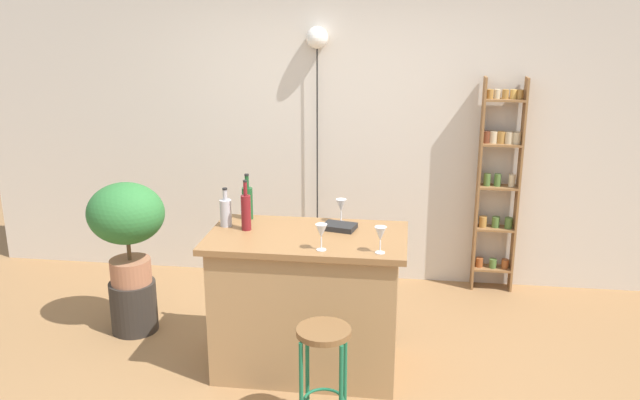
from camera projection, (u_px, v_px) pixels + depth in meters
ground at (301, 390)px, 4.24m from camera, size 12.00×12.00×0.00m
back_wall at (336, 122)px, 5.70m from camera, size 6.40×0.10×2.80m
kitchen_counter at (307, 302)px, 4.39m from camera, size 1.29×0.73×0.95m
bar_stool at (324, 357)px, 3.68m from camera, size 0.31×0.31×0.66m
spice_shelf at (498, 182)px, 5.51m from camera, size 0.34×0.15×1.82m
plant_stool at (134, 306)px, 4.97m from camera, size 0.34×0.34×0.39m
potted_plant at (126, 220)px, 4.78m from camera, size 0.56×0.51×0.76m
bottle_soda_blue at (226, 212)px, 4.40m from camera, size 0.08×0.08×0.26m
bottle_spirits_clear at (247, 202)px, 4.55m from camera, size 0.07×0.07×0.32m
bottle_wine_red at (246, 211)px, 4.32m from camera, size 0.06×0.06×0.34m
wine_glass_left at (341, 206)px, 4.47m from camera, size 0.07×0.07×0.16m
wine_glass_center at (321, 232)px, 3.96m from camera, size 0.07×0.07×0.16m
wine_glass_right at (380, 234)px, 3.91m from camera, size 0.07×0.07×0.16m
cookbook at (339, 227)px, 4.36m from camera, size 0.24×0.19×0.03m
pendant_globe_light at (317, 44)px, 5.42m from camera, size 0.18×0.18×2.20m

